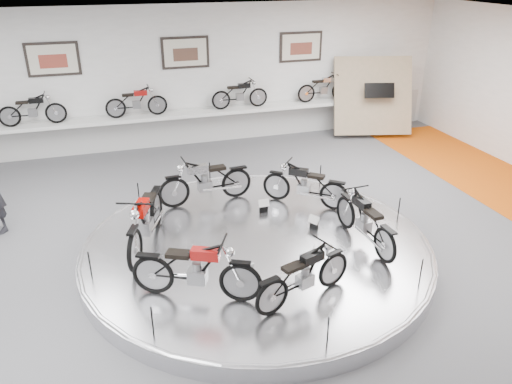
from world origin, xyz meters
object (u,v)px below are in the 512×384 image
object	(u,v)px
display_platform	(257,248)
bike_e	(304,275)
bike_b	(206,180)
bike_c	(145,219)
bike_f	(365,220)
bike_a	(305,184)
shelf	(190,114)
bike_d	(196,269)

from	to	relation	value
display_platform	bike_e	bearing A→B (deg)	-85.18
display_platform	bike_b	distance (m)	2.10
bike_b	bike_e	size ratio (longest dim) A/B	1.13
bike_c	bike_f	size ratio (longest dim) A/B	1.15
display_platform	bike_b	world-z (taller)	bike_b
bike_a	bike_f	size ratio (longest dim) A/B	0.97
bike_b	bike_c	size ratio (longest dim) A/B	0.92
bike_a	bike_b	world-z (taller)	bike_b
display_platform	bike_f	bearing A→B (deg)	-19.17
bike_a	bike_c	world-z (taller)	bike_c
bike_b	shelf	bearing A→B (deg)	-101.13
bike_c	bike_e	distance (m)	3.12
display_platform	bike_e	world-z (taller)	bike_e
display_platform	bike_c	bearing A→B (deg)	167.23
bike_c	bike_a	bearing A→B (deg)	122.94
bike_d	bike_f	distance (m)	3.30
bike_e	bike_f	bearing A→B (deg)	17.69
bike_c	bike_e	size ratio (longest dim) A/B	1.24
bike_f	bike_e	bearing A→B (deg)	122.58
bike_a	display_platform	bearing A→B (deg)	79.24
shelf	bike_d	size ratio (longest dim) A/B	6.38
bike_c	bike_d	bearing A→B (deg)	38.03
bike_c	bike_f	bearing A→B (deg)	94.58
bike_a	bike_c	xyz separation A→B (m)	(-3.38, -0.74, 0.09)
shelf	bike_a	world-z (taller)	bike_a
bike_b	bike_f	size ratio (longest dim) A/B	1.05
shelf	bike_c	distance (m)	6.27
shelf	bike_f	world-z (taller)	bike_f
bike_d	bike_f	size ratio (longest dim) A/B	1.04
bike_e	bike_a	bearing A→B (deg)	48.88
shelf	bike_d	distance (m)	7.85
shelf	bike_e	xyz separation A→B (m)	(0.16, -8.27, -0.25)
shelf	bike_f	xyz separation A→B (m)	(1.85, -7.04, -0.21)
shelf	bike_b	distance (m)	4.51
display_platform	bike_f	world-z (taller)	bike_f
bike_b	bike_d	distance (m)	3.36
bike_c	display_platform	bearing A→B (deg)	97.75
bike_c	bike_d	world-z (taller)	bike_c
bike_b	bike_d	xyz separation A→B (m)	(-0.85, -3.25, -0.00)
bike_a	bike_e	size ratio (longest dim) A/B	1.04
bike_b	bike_d	size ratio (longest dim) A/B	1.01
bike_a	bike_d	xyz separation A→B (m)	(-2.82, -2.51, 0.04)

